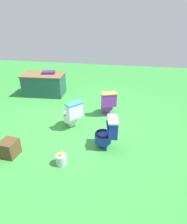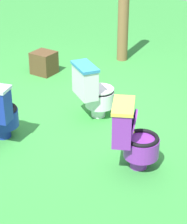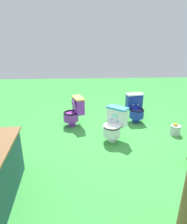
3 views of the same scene
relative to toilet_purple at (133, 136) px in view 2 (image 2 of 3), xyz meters
The scene contains 5 objects.
ground 1.30m from the toilet_purple, 133.11° to the right, with size 14.00×14.00×0.00m, color green.
toilet_purple is the anchor object (origin of this frame).
toilet_white 1.20m from the toilet_purple, 133.51° to the right, with size 0.64×0.62×0.73m.
wooden_post 3.28m from the toilet_purple, 154.91° to the right, with size 0.18×0.18×1.71m, color brown.
small_crate 2.88m from the toilet_purple, 128.89° to the right, with size 0.34×0.32×0.35m, color brown.
Camera 2 is at (4.41, 2.25, 2.59)m, focal length 68.94 mm.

